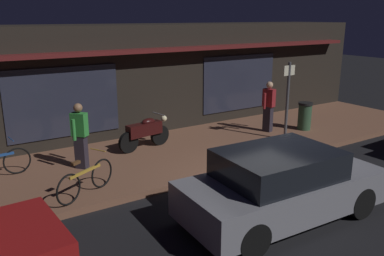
{
  "coord_description": "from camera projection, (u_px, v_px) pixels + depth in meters",
  "views": [
    {
      "loc": [
        -6.14,
        -6.31,
        3.86
      ],
      "look_at": [
        -0.53,
        2.4,
        0.95
      ],
      "focal_mm": 37.34,
      "sensor_mm": 36.0,
      "label": 1
    }
  ],
  "objects": [
    {
      "name": "ground_plane",
      "position": [
        266.0,
        187.0,
        9.35
      ],
      "size": [
        60.0,
        60.0,
        0.0
      ],
      "primitive_type": "plane",
      "color": "black"
    },
    {
      "name": "sidewalk_slab",
      "position": [
        196.0,
        149.0,
        11.76
      ],
      "size": [
        18.0,
        4.0,
        0.15
      ],
      "primitive_type": "cube",
      "color": "brown",
      "rests_on": "ground_plane"
    },
    {
      "name": "storefront_building",
      "position": [
        144.0,
        77.0,
        14.04
      ],
      "size": [
        18.0,
        3.3,
        3.6
      ],
      "color": "black",
      "rests_on": "ground_plane"
    },
    {
      "name": "motorcycle",
      "position": [
        145.0,
        132.0,
        11.49
      ],
      "size": [
        1.7,
        0.58,
        0.97
      ],
      "color": "black",
      "rests_on": "sidewalk_slab"
    },
    {
      "name": "bicycle_parked",
      "position": [
        86.0,
        180.0,
        8.47
      ],
      "size": [
        1.48,
        0.83,
        0.91
      ],
      "color": "black",
      "rests_on": "sidewalk_slab"
    },
    {
      "name": "person_photographer",
      "position": [
        80.0,
        135.0,
        9.89
      ],
      "size": [
        0.51,
        0.47,
        1.67
      ],
      "color": "#28232D",
      "rests_on": "sidewalk_slab"
    },
    {
      "name": "person_bystander",
      "position": [
        269.0,
        106.0,
        13.11
      ],
      "size": [
        0.61,
        0.42,
        1.67
      ],
      "color": "#28232D",
      "rests_on": "sidewalk_slab"
    },
    {
      "name": "sign_post",
      "position": [
        288.0,
        96.0,
        12.11
      ],
      "size": [
        0.44,
        0.09,
        2.4
      ],
      "color": "#47474C",
      "rests_on": "sidewalk_slab"
    },
    {
      "name": "trash_bin",
      "position": [
        305.0,
        116.0,
        13.44
      ],
      "size": [
        0.48,
        0.48,
        0.93
      ],
      "color": "#2D4C33",
      "rests_on": "sidewalk_slab"
    },
    {
      "name": "parked_car_far",
      "position": [
        281.0,
        185.0,
        7.73
      ],
      "size": [
        4.17,
        1.93,
        1.42
      ],
      "color": "black",
      "rests_on": "ground_plane"
    }
  ]
}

